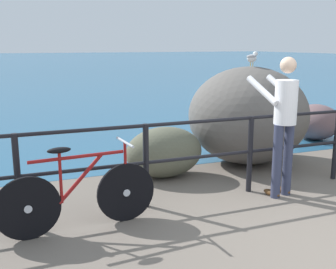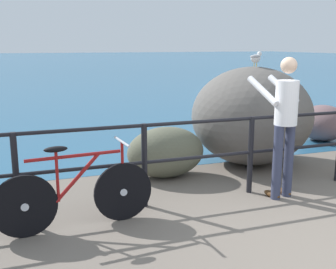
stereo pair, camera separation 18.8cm
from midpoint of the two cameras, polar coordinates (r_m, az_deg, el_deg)
name	(u,v)px [view 2 (the right image)]	position (r m, az deg, el deg)	size (l,w,h in m)	color
ground_plane	(75,82)	(23.01, -12.41, 7.12)	(120.00, 120.00, 0.10)	#6B6056
sea_surface	(44,61)	(51.04, -16.54, 9.68)	(120.00, 90.00, 0.01)	#285B7F
promenade_railing	(251,146)	(5.52, 12.27, -1.49)	(8.72, 0.07, 1.02)	black
bicycle	(76,193)	(4.50, -11.29, -7.94)	(1.70, 0.48, 0.92)	black
person_at_railing	(284,121)	(5.38, 16.62, 1.76)	(0.54, 0.67, 1.78)	#333851
breakwater_boulder_main	(252,116)	(6.88, 12.21, 2.51)	(1.98, 1.85, 1.58)	#605B56
breakwater_boulder_left	(166,152)	(6.11, 0.58, -2.43)	(1.16, 0.78, 0.75)	#595B47
breakwater_boulder_right	(323,123)	(9.04, 21.05, 1.50)	(0.97, 1.01, 0.72)	#6C5255
seagull	(256,58)	(6.84, 12.75, 10.26)	(0.32, 0.24, 0.23)	gold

